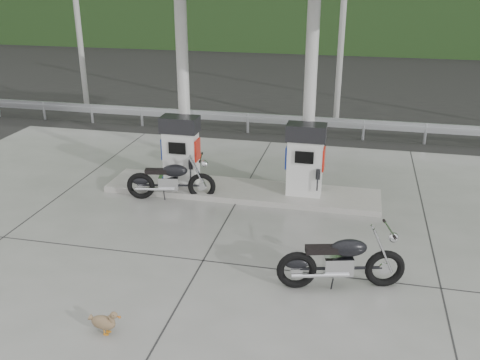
% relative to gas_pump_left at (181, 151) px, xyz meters
% --- Properties ---
extents(ground, '(160.00, 160.00, 0.00)m').
position_rel_gas_pump_left_xyz_m(ground, '(1.60, -2.50, -1.07)').
color(ground, black).
rests_on(ground, ground).
extents(forecourt_apron, '(18.00, 14.00, 0.02)m').
position_rel_gas_pump_left_xyz_m(forecourt_apron, '(1.60, -2.50, -1.06)').
color(forecourt_apron, slate).
rests_on(forecourt_apron, ground).
extents(pump_island, '(7.00, 1.40, 0.15)m').
position_rel_gas_pump_left_xyz_m(pump_island, '(1.60, 0.00, -0.98)').
color(pump_island, gray).
rests_on(pump_island, forecourt_apron).
extents(gas_pump_left, '(0.95, 0.55, 1.80)m').
position_rel_gas_pump_left_xyz_m(gas_pump_left, '(0.00, 0.00, 0.00)').
color(gas_pump_left, silver).
rests_on(gas_pump_left, pump_island).
extents(gas_pump_right, '(0.95, 0.55, 1.80)m').
position_rel_gas_pump_left_xyz_m(gas_pump_right, '(3.20, 0.00, 0.00)').
color(gas_pump_right, silver).
rests_on(gas_pump_right, pump_island).
extents(canopy_column_left, '(0.30, 0.30, 5.00)m').
position_rel_gas_pump_left_xyz_m(canopy_column_left, '(0.00, 0.40, 1.60)').
color(canopy_column_left, silver).
rests_on(canopy_column_left, pump_island).
extents(canopy_column_right, '(0.30, 0.30, 5.00)m').
position_rel_gas_pump_left_xyz_m(canopy_column_right, '(3.20, 0.40, 1.60)').
color(canopy_column_right, silver).
rests_on(canopy_column_right, pump_island).
extents(guardrail, '(26.00, 0.16, 1.42)m').
position_rel_gas_pump_left_xyz_m(guardrail, '(1.60, 5.50, -0.36)').
color(guardrail, '#A4A7AC').
rests_on(guardrail, ground).
extents(road, '(60.00, 7.00, 0.01)m').
position_rel_gas_pump_left_xyz_m(road, '(1.60, 9.00, -1.07)').
color(road, black).
rests_on(road, ground).
extents(utility_pole_a, '(0.22, 0.22, 8.00)m').
position_rel_gas_pump_left_xyz_m(utility_pole_a, '(-6.40, 7.00, 2.93)').
color(utility_pole_a, gray).
rests_on(utility_pole_a, ground).
extents(utility_pole_b, '(0.22, 0.22, 8.00)m').
position_rel_gas_pump_left_xyz_m(utility_pole_b, '(3.60, 7.00, 2.93)').
color(utility_pole_b, gray).
rests_on(utility_pole_b, ground).
extents(tree_band, '(80.00, 6.00, 6.00)m').
position_rel_gas_pump_left_xyz_m(tree_band, '(1.60, 27.50, 1.93)').
color(tree_band, black).
rests_on(tree_band, ground).
extents(forested_hills, '(100.00, 40.00, 140.00)m').
position_rel_gas_pump_left_xyz_m(forested_hills, '(1.60, 57.50, -1.07)').
color(forested_hills, black).
rests_on(forested_hills, ground).
extents(motorcycle_left, '(2.17, 1.05, 0.98)m').
position_rel_gas_pump_left_xyz_m(motorcycle_left, '(-0.05, -0.71, -0.56)').
color(motorcycle_left, black).
rests_on(motorcycle_left, forecourt_apron).
extents(motorcycle_right, '(2.28, 1.21, 1.03)m').
position_rel_gas_pump_left_xyz_m(motorcycle_right, '(4.29, -3.83, -0.53)').
color(motorcycle_right, black).
rests_on(motorcycle_right, forecourt_apron).
extents(duck, '(0.53, 0.19, 0.37)m').
position_rel_gas_pump_left_xyz_m(duck, '(0.70, -6.01, -0.86)').
color(duck, brown).
rests_on(duck, forecourt_apron).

